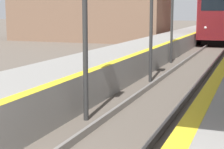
{
  "coord_description": "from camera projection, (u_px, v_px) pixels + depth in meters",
  "views": [
    {
      "loc": [
        2.44,
        -2.87,
        2.55
      ],
      "look_at": [
        -5.62,
        18.38,
        -1.31
      ],
      "focal_mm": 60.0,
      "sensor_mm": 36.0,
      "label": 1
    }
  ],
  "objects": [
    {
      "name": "station_building",
      "position": [
        88.0,
        5.0,
        32.31
      ],
      "size": [
        14.1,
        5.3,
        6.08
      ],
      "color": "brown",
      "rests_on": "ground"
    }
  ]
}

